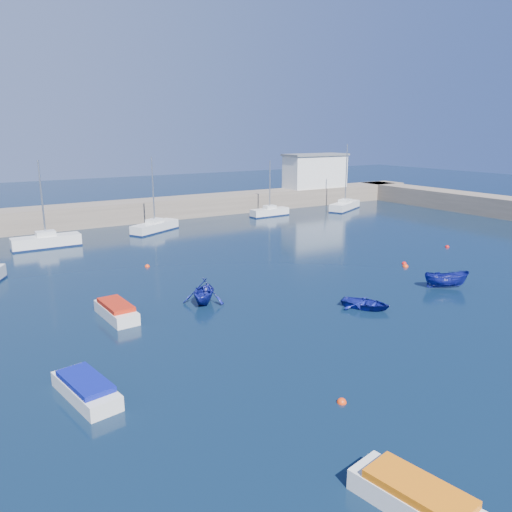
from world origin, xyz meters
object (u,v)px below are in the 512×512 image
sailboat_8 (345,206)px  dinghy_left (204,291)px  motorboat_3 (418,500)px  dinghy_center (366,304)px  sailboat_5 (46,241)px  motorboat_0 (86,389)px  dinghy_right (446,280)px  sailboat_6 (155,227)px  motorboat_1 (116,311)px  harbor_office (315,172)px  sailboat_7 (270,212)px

sailboat_8 → dinghy_left: 44.62m
sailboat_8 → motorboat_3: size_ratio=2.15×
dinghy_center → sailboat_5: bearing=85.2°
motorboat_0 → dinghy_right: 26.74m
sailboat_5 → sailboat_6: (12.18, 1.94, -0.07)m
sailboat_5 → dinghy_left: sailboat_5 is taller
motorboat_1 → dinghy_right: size_ratio=1.28×
harbor_office → sailboat_7: 14.83m
sailboat_8 → dinghy_center: bearing=112.7°
harbor_office → sailboat_6: 31.49m
harbor_office → dinghy_right: bearing=-116.1°
dinghy_left → sailboat_5: bearing=142.3°
harbor_office → motorboat_0: size_ratio=2.29×
sailboat_6 → dinghy_right: bearing=169.3°
dinghy_center → motorboat_3: bearing=-159.9°
sailboat_7 → motorboat_1: (-29.48, -26.91, -0.11)m
sailboat_5 → dinghy_center: (14.47, -30.01, -0.33)m
motorboat_0 → motorboat_3: size_ratio=0.99×
dinghy_center → sailboat_7: bearing=35.6°
sailboat_5 → sailboat_6: bearing=-81.4°
sailboat_5 → dinghy_center: 33.32m
dinghy_right → sailboat_5: bearing=69.4°
motorboat_1 → motorboat_3: bearing=-86.0°
harbor_office → motorboat_0: 62.58m
sailboat_6 → dinghy_right: 33.57m
motorboat_0 → dinghy_center: (18.46, 1.79, -0.11)m
sailboat_8 → motorboat_3: (-39.24, -46.85, -0.15)m
sailboat_6 → dinghy_left: 26.10m
motorboat_1 → sailboat_5: bearing=86.6°
motorboat_3 → dinghy_center: size_ratio=1.39×
sailboat_7 → motorboat_1: bearing=129.9°
harbor_office → dinghy_left: bearing=-137.3°
sailboat_7 → sailboat_8: bearing=-98.2°
sailboat_6 → motorboat_1: sailboat_6 is taller
motorboat_0 → motorboat_1: motorboat_1 is taller
motorboat_3 → sailboat_7: bearing=50.6°
sailboat_6 → dinghy_center: (2.29, -31.95, -0.27)m
dinghy_center → dinghy_left: size_ratio=0.99×
harbor_office → sailboat_5: sailboat_5 is taller
sailboat_7 → sailboat_8: sailboat_8 is taller
sailboat_5 → motorboat_3: sailboat_5 is taller
sailboat_8 → motorboat_1: sailboat_8 is taller
motorboat_1 → dinghy_left: bearing=-7.9°
sailboat_5 → motorboat_1: 22.95m
motorboat_3 → sailboat_5: bearing=83.4°
sailboat_7 → motorboat_0: bearing=134.3°
dinghy_center → sailboat_8: bearing=19.3°
sailboat_8 → dinghy_left: sailboat_8 is taller
motorboat_1 → harbor_office: bearing=34.5°
sailboat_5 → motorboat_3: (2.86, -44.13, -0.20)m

